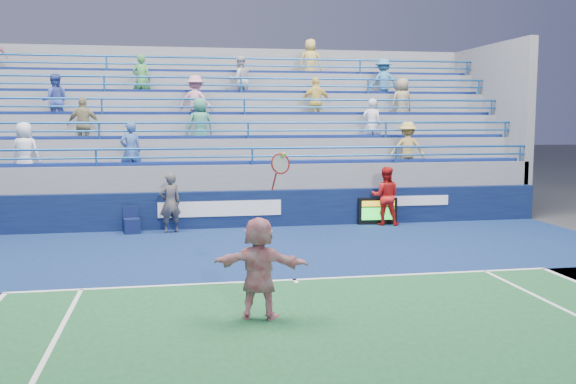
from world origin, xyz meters
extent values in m
plane|color=#333538|center=(0.00, 0.00, 0.00)|extent=(120.00, 120.00, 0.00)
cube|color=#0F1F4E|center=(0.00, 2.20, 0.01)|extent=(18.00, 8.40, 0.02)
cube|color=white|center=(0.00, 0.00, 0.02)|extent=(11.00, 0.10, 0.01)
cube|color=white|center=(0.00, -0.10, 0.02)|extent=(0.08, 0.30, 0.01)
cube|color=#0A1038|center=(0.00, 6.50, 0.55)|extent=(18.00, 0.30, 1.10)
cube|color=white|center=(-1.00, 6.34, 0.60)|extent=(3.60, 0.02, 0.45)
cube|color=white|center=(5.20, 6.34, 0.70)|extent=(1.80, 0.02, 0.30)
cube|color=slate|center=(0.00, 9.45, 0.55)|extent=(18.00, 5.60, 1.10)
cube|color=slate|center=(0.00, 9.45, 0.93)|extent=(18.00, 5.60, 1.85)
cube|color=navy|center=(0.00, 7.10, 1.90)|extent=(17.40, 0.45, 0.10)
cylinder|color=#1C5699|center=(0.00, 6.70, 2.35)|extent=(18.00, 0.07, 0.07)
cube|color=slate|center=(0.00, 9.95, 1.30)|extent=(18.00, 4.60, 2.60)
cube|color=navy|center=(0.00, 8.10, 2.65)|extent=(17.40, 0.45, 0.10)
cylinder|color=#1C5699|center=(0.00, 7.70, 3.10)|extent=(18.00, 0.07, 0.07)
cube|color=slate|center=(0.00, 10.45, 1.68)|extent=(18.00, 3.60, 3.35)
cube|color=navy|center=(0.00, 9.10, 3.40)|extent=(17.40, 0.45, 0.10)
cylinder|color=#1C5699|center=(0.00, 8.70, 3.85)|extent=(18.00, 0.07, 0.07)
cube|color=slate|center=(0.00, 10.95, 2.05)|extent=(18.00, 2.60, 4.10)
cube|color=navy|center=(0.00, 10.10, 4.15)|extent=(17.40, 0.45, 0.10)
cylinder|color=#1C5699|center=(0.00, 9.70, 4.60)|extent=(18.00, 0.07, 0.07)
cube|color=slate|center=(0.00, 11.45, 2.42)|extent=(18.00, 1.60, 4.85)
cube|color=navy|center=(0.00, 11.10, 4.90)|extent=(17.40, 0.45, 0.10)
cylinder|color=#1C5699|center=(0.00, 10.70, 5.35)|extent=(18.00, 0.07, 0.07)
imported|color=#374AA6|center=(-5.96, 9.10, 3.78)|extent=(0.89, 0.73, 1.70)
imported|color=gray|center=(5.55, 9.10, 3.78)|extent=(0.93, 0.70, 1.70)
imported|color=white|center=(-6.50, 7.10, 2.28)|extent=(0.94, 0.74, 1.70)
imported|color=silver|center=(4.14, 8.10, 3.03)|extent=(0.69, 0.52, 1.70)
imported|color=#3E8840|center=(-3.32, 10.10, 4.53)|extent=(0.70, 0.54, 1.70)
imported|color=silver|center=(0.01, 10.10, 4.53)|extent=(0.96, 0.83, 1.70)
imported|color=#DCB655|center=(2.72, 11.10, 5.28)|extent=(0.90, 0.65, 1.70)
imported|color=#325496|center=(-3.56, 7.10, 2.28)|extent=(0.70, 0.55, 1.70)
imported|color=pink|center=(-1.56, 9.10, 3.78)|extent=(1.24, 0.93, 1.70)
imported|color=#918660|center=(-4.98, 8.10, 3.03)|extent=(1.02, 0.48, 1.70)
imported|color=teal|center=(5.20, 10.10, 4.53)|extent=(1.12, 0.67, 1.70)
imported|color=#F1D65E|center=(2.48, 9.10, 3.78)|extent=(1.00, 0.42, 1.70)
imported|color=tan|center=(5.02, 7.10, 2.28)|extent=(1.21, 0.86, 1.70)
imported|color=#3D8769|center=(-1.47, 8.10, 3.03)|extent=(0.93, 0.72, 1.70)
cube|color=black|center=(3.78, 6.24, 0.41)|extent=(1.20, 0.21, 0.83)
cube|color=gold|center=(3.78, 6.17, 0.66)|extent=(1.01, 0.02, 0.17)
cube|color=#19E533|center=(3.78, 6.17, 0.35)|extent=(1.01, 0.02, 0.37)
cube|color=#0C153D|center=(-3.52, 5.99, 0.22)|extent=(0.50, 0.50, 0.43)
cube|color=#0C153D|center=(-3.52, 6.18, 0.60)|extent=(0.43, 0.12, 0.34)
imported|color=silver|center=(-1.02, -2.30, 0.84)|extent=(1.63, 0.95, 1.68)
torus|color=#A61814|center=(-0.67, -2.30, 2.52)|extent=(0.35, 0.20, 0.34)
cylinder|color=#A61814|center=(-0.77, -2.30, 2.24)|extent=(0.08, 0.19, 0.30)
sphere|color=yellow|center=(-0.62, -2.35, 2.66)|extent=(0.07, 0.07, 0.07)
imported|color=#131434|center=(-2.44, 5.92, 0.86)|extent=(0.72, 0.59, 1.71)
imported|color=red|center=(3.97, 6.11, 0.89)|extent=(1.03, 0.90, 1.78)
camera|label=1|loc=(-2.37, -12.30, 3.23)|focal=40.00mm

